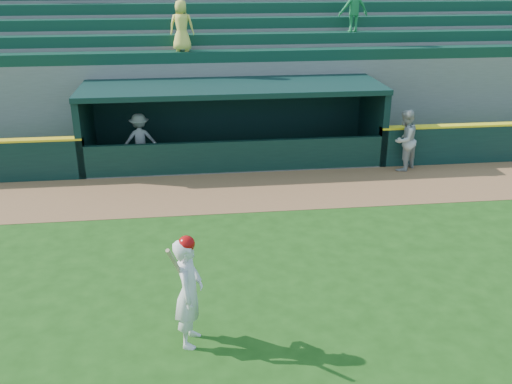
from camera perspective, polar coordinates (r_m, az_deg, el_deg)
ground at (r=11.68m, az=0.95°, el=-8.87°), size 120.00×120.00×0.00m
warning_track at (r=16.05m, az=-1.42°, el=0.08°), size 40.00×3.00×0.01m
dugout_player_front at (r=18.05m, az=14.61°, el=5.04°), size 1.17×1.14×1.89m
dugout_player_inside at (r=18.35m, az=-11.52°, el=5.18°), size 1.12×0.71×1.65m
dugout at (r=18.57m, az=-2.39°, el=7.52°), size 9.40×2.80×2.46m
stands at (r=22.83m, az=-3.42°, el=12.90°), size 34.50×6.26×7.62m
batter_at_plate at (r=9.52m, az=-6.74°, el=-9.80°), size 0.62×0.85×2.01m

